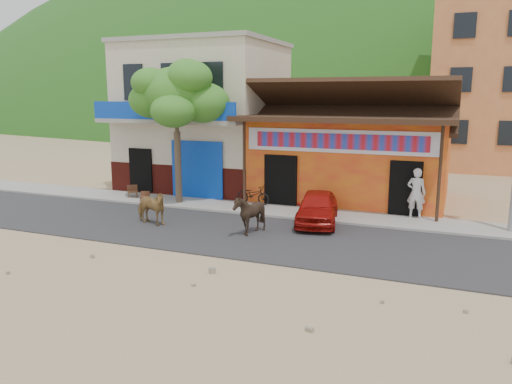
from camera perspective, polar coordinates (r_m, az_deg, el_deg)
ground at (r=14.62m, az=-4.86°, el=-7.46°), size 120.00×120.00×0.00m
road at (r=16.77m, az=-0.98°, el=-4.91°), size 60.00×5.00×0.04m
sidewalk at (r=19.93m, az=2.97°, el=-2.24°), size 60.00×2.00×0.12m
dance_club at (r=22.92m, az=11.07°, el=3.74°), size 8.00×6.00×3.60m
cafe_building at (r=25.30m, az=-5.86°, el=8.41°), size 7.00×6.00×7.00m
apartment_front at (r=36.46m, az=26.94°, el=12.01°), size 9.00×9.00×12.00m
hillside at (r=82.91m, az=18.36°, el=15.57°), size 100.00×40.00×24.00m
tree at (r=21.23m, az=-9.02°, el=6.82°), size 3.00×3.00×6.00m
cow_tan at (r=18.29m, az=-11.99°, el=-1.73°), size 1.57×0.92×1.25m
cow_dark at (r=16.59m, az=-0.76°, el=-2.55°), size 1.65×1.61×1.38m
red_car at (r=18.17m, az=7.02°, el=-1.74°), size 2.05×3.70×1.19m
scooter at (r=20.92m, az=-0.34°, el=-0.30°), size 1.56×0.69×0.79m
pedestrian at (r=19.41m, az=17.84°, el=-0.10°), size 0.73×0.52×1.88m
cafe_chair_left at (r=21.91m, az=-12.62°, el=-0.05°), size 0.49×0.49×0.80m
cafe_chair_right at (r=23.04m, az=-13.97°, el=0.65°), size 0.64×0.64×0.97m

